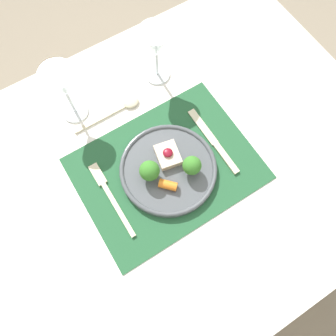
{
  "coord_description": "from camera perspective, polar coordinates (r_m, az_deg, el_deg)",
  "views": [
    {
      "loc": [
        -0.15,
        -0.25,
        1.56
      ],
      "look_at": [
        -0.0,
        -0.01,
        0.78
      ],
      "focal_mm": 35.0,
      "sensor_mm": 36.0,
      "label": 1
    }
  ],
  "objects": [
    {
      "name": "spoon",
      "position": [
        0.93,
        -8.2,
        10.37
      ],
      "size": [
        0.2,
        0.04,
        0.01
      ],
      "rotation": [
        0.0,
        0.0,
        -0.05
      ],
      "color": "beige",
      "rests_on": "dining_table"
    },
    {
      "name": "fork",
      "position": [
        0.84,
        -10.22,
        -4.45
      ],
      "size": [
        0.02,
        0.22,
        0.01
      ],
      "rotation": [
        0.0,
        0.0,
        0.0
      ],
      "color": "beige",
      "rests_on": "placemat"
    },
    {
      "name": "knife",
      "position": [
        0.88,
        8.39,
        4.0
      ],
      "size": [
        0.02,
        0.22,
        0.01
      ],
      "rotation": [
        0.0,
        0.0,
        0.04
      ],
      "color": "beige",
      "rests_on": "placemat"
    },
    {
      "name": "dinner_plate",
      "position": [
        0.83,
        0.01,
        -0.12
      ],
      "size": [
        0.25,
        0.25,
        0.08
      ],
      "color": "#4C5156",
      "rests_on": "placemat"
    },
    {
      "name": "wine_glass_near",
      "position": [
        0.9,
        -2.1,
        20.62
      ],
      "size": [
        0.09,
        0.09,
        0.17
      ],
      "color": "white",
      "rests_on": "dining_table"
    },
    {
      "name": "wine_glass_far",
      "position": [
        0.86,
        -17.95,
        13.48
      ],
      "size": [
        0.09,
        0.09,
        0.17
      ],
      "color": "white",
      "rests_on": "dining_table"
    },
    {
      "name": "dining_table",
      "position": [
        0.95,
        -0.22,
        -2.33
      ],
      "size": [
        1.22,
        0.91,
        0.76
      ],
      "color": "white",
      "rests_on": "ground_plane"
    },
    {
      "name": "placemat",
      "position": [
        0.85,
        -0.24,
        -0.07
      ],
      "size": [
        0.45,
        0.34,
        0.0
      ],
      "primitive_type": "cube",
      "color": "#235633",
      "rests_on": "dining_table"
    },
    {
      "name": "ground_plane",
      "position": [
        1.58,
        -0.13,
        -9.7
      ],
      "size": [
        8.0,
        8.0,
        0.0
      ],
      "primitive_type": "plane",
      "color": "gray"
    }
  ]
}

